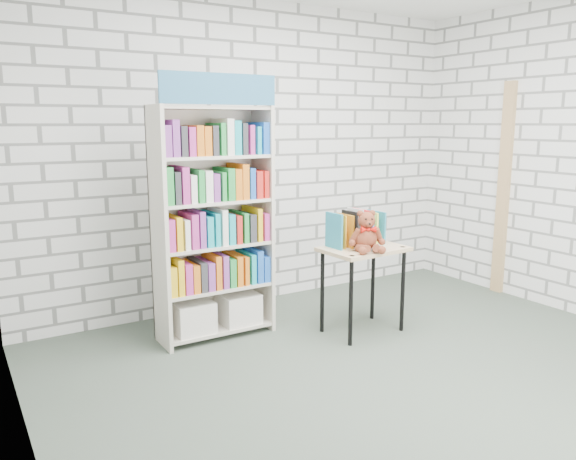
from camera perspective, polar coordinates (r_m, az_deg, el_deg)
ground at (r=4.04m, az=11.02°, el=-14.37°), size 4.50×4.50×0.00m
room_shell at (r=3.66m, az=12.05°, el=11.85°), size 4.52×4.02×2.81m
bookshelf at (r=4.46m, az=-7.61°, el=0.86°), size 0.92×0.36×2.06m
display_table at (r=4.60m, az=7.67°, el=-2.97°), size 0.69×0.49×0.71m
table_books at (r=4.63m, az=6.85°, el=0.15°), size 0.47×0.23×0.28m
teddy_bear at (r=4.44m, az=8.01°, el=-0.47°), size 0.30×0.29×0.32m
door_trim at (r=5.99m, az=21.04°, el=3.85°), size 0.05×0.12×2.10m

